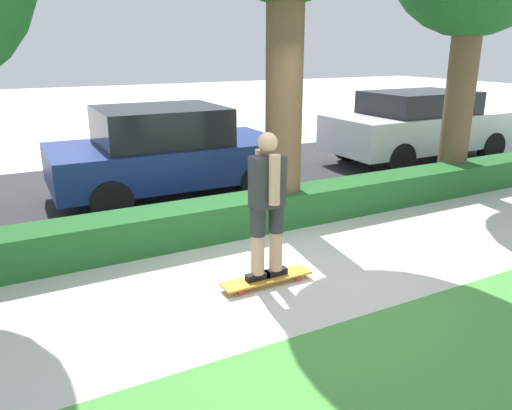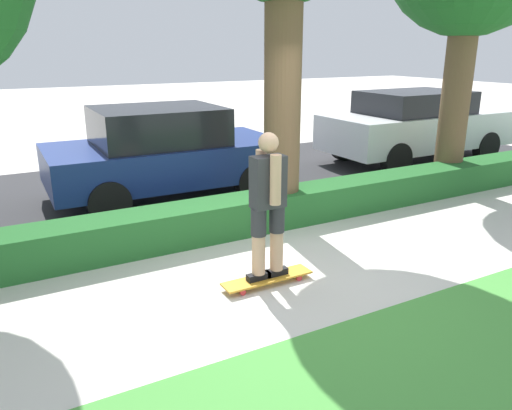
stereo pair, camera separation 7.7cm
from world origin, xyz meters
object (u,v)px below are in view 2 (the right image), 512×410
Objects in this scene: skateboard at (267,278)px; parked_car_rear at (416,125)px; skater_person at (268,203)px; parked_car_middle at (164,152)px.

skateboard is 7.02m from parked_car_rear.
parked_car_rear is at bearing 31.97° from skater_person.
skater_person is at bearing -147.97° from parked_car_rear.
skateboard is 0.84m from skater_person.
skateboard is 3.77m from parked_car_middle.
skater_person reaches higher than skateboard.
skateboard is at bearing -3.58° from skater_person.
skater_person is at bearing 176.42° from skateboard.
parked_car_rear is (5.77, -0.00, 0.03)m from parked_car_middle.
parked_car_middle is 5.77m from parked_car_rear.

